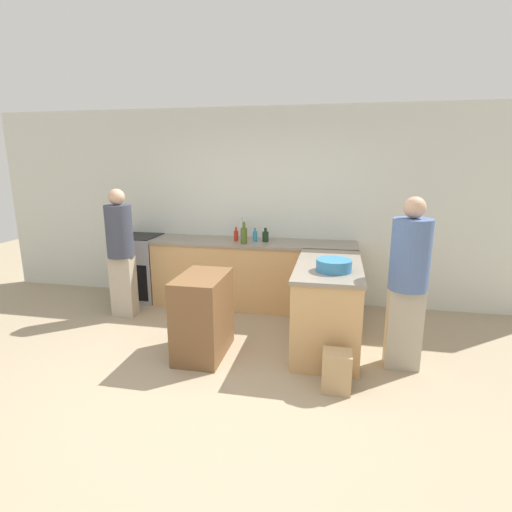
% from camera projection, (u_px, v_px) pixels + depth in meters
% --- Properties ---
extents(ground_plane, '(14.00, 14.00, 0.00)m').
position_uv_depth(ground_plane, '(208.00, 382.00, 3.69)').
color(ground_plane, tan).
extents(wall_back, '(8.00, 0.06, 2.70)m').
position_uv_depth(wall_back, '(258.00, 207.00, 5.65)').
color(wall_back, silver).
rests_on(wall_back, ground_plane).
extents(counter_back, '(2.77, 0.66, 0.92)m').
position_uv_depth(counter_back, '(253.00, 274.00, 5.52)').
color(counter_back, tan).
rests_on(counter_back, ground_plane).
extents(counter_peninsula, '(0.69, 1.45, 0.92)m').
position_uv_depth(counter_peninsula, '(327.00, 305.00, 4.34)').
color(counter_peninsula, tan).
rests_on(counter_peninsula, ground_plane).
extents(range_oven, '(0.62, 0.63, 0.94)m').
position_uv_depth(range_oven, '(140.00, 267.00, 5.86)').
color(range_oven, '#99999E').
rests_on(range_oven, ground_plane).
extents(island_table, '(0.46, 0.74, 0.86)m').
position_uv_depth(island_table, '(203.00, 315.00, 4.13)').
color(island_table, brown).
rests_on(island_table, ground_plane).
extents(mixing_bowl, '(0.35, 0.35, 0.12)m').
position_uv_depth(mixing_bowl, '(334.00, 265.00, 3.94)').
color(mixing_bowl, teal).
rests_on(mixing_bowl, counter_peninsula).
extents(hot_sauce_bottle, '(0.06, 0.06, 0.19)m').
position_uv_depth(hot_sauce_bottle, '(236.00, 235.00, 5.42)').
color(hot_sauce_bottle, red).
rests_on(hot_sauce_bottle, counter_back).
extents(wine_bottle_dark, '(0.09, 0.09, 0.19)m').
position_uv_depth(wine_bottle_dark, '(265.00, 236.00, 5.37)').
color(wine_bottle_dark, black).
rests_on(wine_bottle_dark, counter_back).
extents(dish_soap_bottle, '(0.06, 0.06, 0.18)m').
position_uv_depth(dish_soap_bottle, '(255.00, 236.00, 5.41)').
color(dish_soap_bottle, '#338CBF').
rests_on(dish_soap_bottle, counter_back).
extents(vinegar_bottle_clear, '(0.06, 0.06, 0.30)m').
position_uv_depth(vinegar_bottle_clear, '(242.00, 230.00, 5.58)').
color(vinegar_bottle_clear, silver).
rests_on(vinegar_bottle_clear, counter_back).
extents(olive_oil_bottle, '(0.09, 0.09, 0.29)m').
position_uv_depth(olive_oil_bottle, '(244.00, 235.00, 5.24)').
color(olive_oil_bottle, '#475B1E').
rests_on(olive_oil_bottle, counter_back).
extents(person_by_range, '(0.33, 0.33, 1.65)m').
position_uv_depth(person_by_range, '(121.00, 249.00, 5.07)').
color(person_by_range, '#ADA38E').
rests_on(person_by_range, ground_plane).
extents(person_at_peninsula, '(0.36, 0.36, 1.68)m').
position_uv_depth(person_at_peninsula, '(408.00, 279.00, 3.76)').
color(person_at_peninsula, '#ADA38E').
rests_on(person_at_peninsula, ground_plane).
extents(paper_bag, '(0.25, 0.22, 0.36)m').
position_uv_depth(paper_bag, '(337.00, 371.00, 3.52)').
color(paper_bag, tan).
rests_on(paper_bag, ground_plane).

